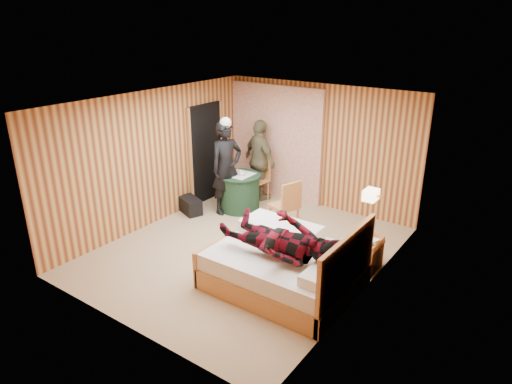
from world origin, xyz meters
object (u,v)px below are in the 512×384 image
Objects in this scene: round_table at (240,192)px; duffel_bag at (190,205)px; wall_lamp at (371,195)px; man_on_bed at (280,231)px; woman_standing at (227,168)px; chair_near at (287,203)px; bed at (286,266)px; man_at_table at (260,160)px; chair_far at (259,175)px; nightstand at (366,253)px.

duffel_bag is at bearing -134.28° from round_table.
man_on_bed is at bearing -122.89° from wall_lamp.
wall_lamp is at bearing -82.90° from woman_standing.
round_table is at bearing -84.86° from chair_near.
bed is 2.95m from woman_standing.
wall_lamp is 3.50m from man_at_table.
man_at_table is at bearing 90.00° from round_table.
man_at_table reaches higher than duffel_bag.
bed is at bearing -41.42° from chair_far.
round_table reaches higher than nightstand.
man_on_bed is at bearing -42.37° from round_table.
chair_far is at bearing 152.74° from wall_lamp.
man_at_table is (-3.03, 1.45, 0.60)m from nightstand.
duffel_bag is 0.30× the size of woman_standing.
round_table is at bearing -83.87° from chair_far.
nightstand is (0.76, 1.13, -0.06)m from bed.
bed is at bearing 153.38° from man_at_table.
wall_lamp reaches higher than round_table.
bed is 2.09× the size of chair_near.
man_on_bed is at bearing 47.59° from chair_near.
duffel_bag is at bearing 158.91° from bed.
woman_standing is at bearing 168.49° from wall_lamp.
man_at_table is (-0.01, 0.04, 0.32)m from chair_far.
man_at_table reaches higher than round_table.
bed is at bearing 96.80° from man_on_bed.
round_table is 0.49× the size of man_at_table.
wall_lamp is 3.33m from round_table.
man_on_bed is at bearing -43.51° from chair_far.
woman_standing is at bearing 104.85° from man_at_table.
chair_near is (-1.70, 0.42, 0.30)m from nightstand.
nightstand is at bearing 61.71° from man_on_bed.
nightstand is 0.31× the size of man_at_table.
man_at_table is at bearing 131.32° from bed.
round_table is at bearing 166.27° from nightstand.
man_on_bed reaches higher than chair_far.
bed is at bearing -129.61° from wall_lamp.
wall_lamp is 0.14× the size of woman_standing.
round_table is at bearing 163.66° from wall_lamp.
chair_far reaches higher than duffel_bag.
chair_far is 1.65m from chair_near.
man_at_table is at bearing 154.34° from nightstand.
woman_standing is 1.05× the size of man_on_bed.
bed is 1.16× the size of man_on_bed.
round_table is 1.03m from duffel_bag.
man_at_table is (-1.32, 1.04, 0.30)m from chair_near.
bed reaches higher than chair_far.
wall_lamp is 0.28× the size of chair_far.
bed is 3.85× the size of nightstand.
chair_near is 1.77× the size of duffel_bag.
chair_far is at bearing 154.85° from nightstand.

